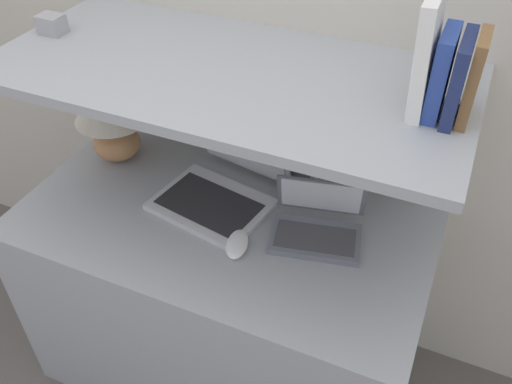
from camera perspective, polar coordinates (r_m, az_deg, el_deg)
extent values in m
cube|color=beige|center=(1.71, 1.88, 16.47)|extent=(6.00, 0.05, 2.40)
cube|color=#999EA3|center=(1.92, -3.21, -11.41)|extent=(1.26, 0.67, 0.76)
cube|color=beige|center=(1.99, 1.03, -0.06)|extent=(1.26, 0.04, 1.20)
cube|color=#999EA3|center=(1.43, -3.13, 12.31)|extent=(1.26, 0.60, 0.03)
ellipsoid|color=#B27A4C|center=(1.93, -14.40, 5.07)|extent=(0.16, 0.16, 0.12)
cylinder|color=tan|center=(1.89, -14.77, 7.00)|extent=(0.02, 0.02, 0.04)
cone|color=beige|center=(1.84, -15.20, 9.13)|extent=(0.25, 0.25, 0.12)
cube|color=silver|center=(1.69, -4.73, -1.34)|extent=(0.38, 0.31, 0.02)
cube|color=#232326|center=(1.68, -4.96, -1.24)|extent=(0.33, 0.23, 0.00)
cube|color=silver|center=(1.71, -1.51, 5.18)|extent=(0.35, 0.14, 0.25)
cube|color=white|center=(1.71, -1.60, 5.14)|extent=(0.31, 0.12, 0.22)
cube|color=slate|center=(1.58, 6.24, -4.95)|extent=(0.29, 0.21, 0.02)
cube|color=#47474C|center=(1.57, 6.25, -4.81)|extent=(0.25, 0.16, 0.00)
cube|color=slate|center=(1.60, 6.87, -0.38)|extent=(0.26, 0.10, 0.14)
cube|color=white|center=(1.60, 6.85, -0.45)|extent=(0.24, 0.09, 0.12)
ellipsoid|color=white|center=(1.55, -2.00, -5.50)|extent=(0.09, 0.13, 0.03)
cube|color=white|center=(1.73, 4.86, 2.20)|extent=(0.09, 0.05, 0.13)
cube|color=#59595B|center=(1.71, 4.56, 1.70)|extent=(0.07, 0.00, 0.09)
cube|color=brown|center=(1.26, 21.93, 10.98)|extent=(0.02, 0.13, 0.19)
cube|color=navy|center=(1.26, 20.56, 11.12)|extent=(0.03, 0.16, 0.18)
cube|color=#284293|center=(1.26, 18.92, 11.70)|extent=(0.03, 0.14, 0.19)
cube|color=silver|center=(1.25, 17.48, 13.54)|extent=(0.05, 0.16, 0.26)
cube|color=#99999E|center=(1.71, -20.71, 16.19)|extent=(0.07, 0.06, 0.05)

